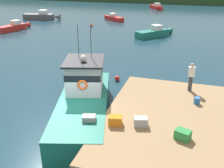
{
  "coord_description": "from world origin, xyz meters",
  "views": [
    {
      "loc": [
        5.46,
        -11.32,
        7.49
      ],
      "look_at": [
        1.2,
        2.51,
        1.4
      ],
      "focal_mm": 43.3,
      "sensor_mm": 36.0,
      "label": 1
    }
  ],
  "objects_px": {
    "deckhand_by_the_boat": "(191,76)",
    "mooring_buoy_outer": "(91,25)",
    "main_fishing_boat": "(84,98)",
    "moored_boat_near_channel": "(156,7)",
    "crate_stack_near_edge": "(115,120)",
    "moored_boat_far_right": "(114,18)",
    "crate_single_by_cleat": "(141,122)",
    "moored_boat_mid_harbor": "(154,33)",
    "moored_boat_far_left": "(14,27)",
    "crate_stack_mid_dock": "(183,135)",
    "moored_boat_outer_mooring": "(41,16)",
    "mooring_buoy_spare_mooring": "(117,78)",
    "bait_bucket": "(197,101)"
  },
  "relations": [
    {
      "from": "crate_single_by_cleat",
      "to": "bait_bucket",
      "type": "xyz_separation_m",
      "value": [
        2.33,
        2.92,
        -0.03
      ]
    },
    {
      "from": "mooring_buoy_outer",
      "to": "mooring_buoy_spare_mooring",
      "type": "distance_m",
      "value": 21.31
    },
    {
      "from": "bait_bucket",
      "to": "moored_boat_far_right",
      "type": "bearing_deg",
      "value": 114.28
    },
    {
      "from": "crate_single_by_cleat",
      "to": "mooring_buoy_outer",
      "type": "height_order",
      "value": "crate_single_by_cleat"
    },
    {
      "from": "deckhand_by_the_boat",
      "to": "mooring_buoy_outer",
      "type": "relative_size",
      "value": 4.19
    },
    {
      "from": "crate_single_by_cleat",
      "to": "moored_boat_far_right",
      "type": "distance_m",
      "value": 34.47
    },
    {
      "from": "crate_stack_near_edge",
      "to": "moored_boat_outer_mooring",
      "type": "bearing_deg",
      "value": 125.8
    },
    {
      "from": "bait_bucket",
      "to": "mooring_buoy_outer",
      "type": "distance_m",
      "value": 28.14
    },
    {
      "from": "deckhand_by_the_boat",
      "to": "moored_boat_far_left",
      "type": "relative_size",
      "value": 0.32
    },
    {
      "from": "deckhand_by_the_boat",
      "to": "moored_boat_far_right",
      "type": "distance_m",
      "value": 31.01
    },
    {
      "from": "bait_bucket",
      "to": "mooring_buoy_outer",
      "type": "height_order",
      "value": "bait_bucket"
    },
    {
      "from": "moored_boat_far_left",
      "to": "mooring_buoy_outer",
      "type": "xyz_separation_m",
      "value": [
        9.08,
        5.64,
        -0.24
      ]
    },
    {
      "from": "crate_single_by_cleat",
      "to": "moored_boat_far_right",
      "type": "bearing_deg",
      "value": 108.75
    },
    {
      "from": "bait_bucket",
      "to": "moored_boat_mid_harbor",
      "type": "bearing_deg",
      "value": 104.78
    },
    {
      "from": "crate_stack_mid_dock",
      "to": "mooring_buoy_spare_mooring",
      "type": "relative_size",
      "value": 1.63
    },
    {
      "from": "deckhand_by_the_boat",
      "to": "moored_boat_far_left",
      "type": "distance_m",
      "value": 28.92
    },
    {
      "from": "crate_stack_mid_dock",
      "to": "moored_boat_near_channel",
      "type": "distance_m",
      "value": 49.75
    },
    {
      "from": "bait_bucket",
      "to": "mooring_buoy_spare_mooring",
      "type": "height_order",
      "value": "bait_bucket"
    },
    {
      "from": "main_fishing_boat",
      "to": "moored_boat_far_left",
      "type": "bearing_deg",
      "value": 133.91
    },
    {
      "from": "moored_boat_near_channel",
      "to": "crate_stack_mid_dock",
      "type": "bearing_deg",
      "value": -80.38
    },
    {
      "from": "moored_boat_far_right",
      "to": "mooring_buoy_spare_mooring",
      "type": "distance_m",
      "value": 26.23
    },
    {
      "from": "crate_stack_near_edge",
      "to": "main_fishing_boat",
      "type": "bearing_deg",
      "value": 135.61
    },
    {
      "from": "moored_boat_mid_harbor",
      "to": "deckhand_by_the_boat",
      "type": "bearing_deg",
      "value": -75.23
    },
    {
      "from": "moored_boat_outer_mooring",
      "to": "mooring_buoy_spare_mooring",
      "type": "height_order",
      "value": "moored_boat_outer_mooring"
    },
    {
      "from": "moored_boat_near_channel",
      "to": "moored_boat_outer_mooring",
      "type": "xyz_separation_m",
      "value": [
        -16.33,
        -18.66,
        0.09
      ]
    },
    {
      "from": "crate_stack_mid_dock",
      "to": "crate_stack_near_edge",
      "type": "relative_size",
      "value": 1.0
    },
    {
      "from": "main_fishing_boat",
      "to": "moored_boat_near_channel",
      "type": "height_order",
      "value": "main_fishing_boat"
    },
    {
      "from": "crate_stack_mid_dock",
      "to": "mooring_buoy_outer",
      "type": "bearing_deg",
      "value": 118.04
    },
    {
      "from": "deckhand_by_the_boat",
      "to": "moored_boat_mid_harbor",
      "type": "bearing_deg",
      "value": 104.77
    },
    {
      "from": "moored_boat_outer_mooring",
      "to": "deckhand_by_the_boat",
      "type": "bearing_deg",
      "value": -45.74
    },
    {
      "from": "bait_bucket",
      "to": "deckhand_by_the_boat",
      "type": "height_order",
      "value": "deckhand_by_the_boat"
    },
    {
      "from": "main_fishing_boat",
      "to": "deckhand_by_the_boat",
      "type": "height_order",
      "value": "main_fishing_boat"
    },
    {
      "from": "main_fishing_boat",
      "to": "moored_boat_far_right",
      "type": "xyz_separation_m",
      "value": [
        -7.47,
        30.41,
        -0.63
      ]
    },
    {
      "from": "bait_bucket",
      "to": "moored_boat_outer_mooring",
      "type": "distance_m",
      "value": 36.87
    },
    {
      "from": "crate_stack_near_edge",
      "to": "moored_boat_far_right",
      "type": "height_order",
      "value": "crate_stack_near_edge"
    },
    {
      "from": "crate_single_by_cleat",
      "to": "moored_boat_mid_harbor",
      "type": "distance_m",
      "value": 23.11
    },
    {
      "from": "moored_boat_far_left",
      "to": "moored_boat_far_right",
      "type": "distance_m",
      "value": 15.73
    },
    {
      "from": "crate_single_by_cleat",
      "to": "moored_boat_far_right",
      "type": "relative_size",
      "value": 0.15
    },
    {
      "from": "crate_stack_near_edge",
      "to": "moored_boat_far_right",
      "type": "xyz_separation_m",
      "value": [
        -9.99,
        32.87,
        -1.03
      ]
    },
    {
      "from": "main_fishing_boat",
      "to": "moored_boat_near_channel",
      "type": "relative_size",
      "value": 2.07
    },
    {
      "from": "moored_boat_near_channel",
      "to": "moored_boat_far_left",
      "type": "distance_m",
      "value": 31.43
    },
    {
      "from": "crate_single_by_cleat",
      "to": "mooring_buoy_spare_mooring",
      "type": "xyz_separation_m",
      "value": [
        -3.26,
        7.59,
        -1.21
      ]
    },
    {
      "from": "crate_stack_mid_dock",
      "to": "moored_boat_mid_harbor",
      "type": "bearing_deg",
      "value": 101.52
    },
    {
      "from": "mooring_buoy_outer",
      "to": "mooring_buoy_spare_mooring",
      "type": "xyz_separation_m",
      "value": [
        9.41,
        -19.12,
        -0.01
      ]
    },
    {
      "from": "deckhand_by_the_boat",
      "to": "moored_boat_mid_harbor",
      "type": "height_order",
      "value": "deckhand_by_the_boat"
    },
    {
      "from": "moored_boat_far_right",
      "to": "moored_boat_mid_harbor",
      "type": "distance_m",
      "value": 12.68
    },
    {
      "from": "crate_single_by_cleat",
      "to": "moored_boat_mid_harbor",
      "type": "relative_size",
      "value": 0.12
    },
    {
      "from": "main_fishing_boat",
      "to": "crate_single_by_cleat",
      "type": "distance_m",
      "value": 4.25
    },
    {
      "from": "moored_boat_outer_mooring",
      "to": "mooring_buoy_spare_mooring",
      "type": "distance_m",
      "value": 29.65
    },
    {
      "from": "moored_boat_far_right",
      "to": "mooring_buoy_outer",
      "type": "distance_m",
      "value": 6.13
    }
  ]
}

